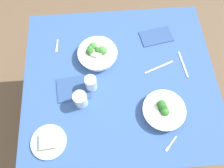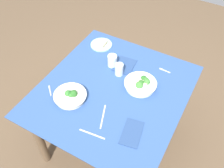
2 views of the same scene
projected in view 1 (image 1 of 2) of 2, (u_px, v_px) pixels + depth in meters
The scene contains 13 objects.
ground_plane at pixel (118, 114), 2.08m from camera, with size 6.00×6.00×0.00m, color brown.
dining_table at pixel (120, 86), 1.53m from camera, with size 1.18×1.08×0.71m.
broccoli_bowl_far at pixel (164, 110), 1.32m from camera, with size 0.24×0.24×0.08m.
broccoli_bowl_near at pixel (97, 53), 1.47m from camera, with size 0.25×0.25×0.09m.
bread_side_plate at pixel (48, 142), 1.26m from camera, with size 0.19×0.19×0.03m.
water_glass_center at pixel (91, 83), 1.36m from camera, with size 0.07×0.07×0.10m, color silver.
water_glass_side at pixel (80, 100), 1.32m from camera, with size 0.08×0.08×0.10m, color silver.
fork_by_far_bowl at pixel (57, 46), 1.53m from camera, with size 0.02×0.10×0.00m.
fork_by_near_bowl at pixel (171, 144), 1.26m from camera, with size 0.08×0.08×0.00m.
table_knife_left at pixel (183, 64), 1.47m from camera, with size 0.19×0.01×0.00m, color #B7B7BC.
table_knife_right at pixel (159, 67), 1.46m from camera, with size 0.20×0.01×0.00m, color #B7B7BC.
napkin_folded_upper at pixel (74, 89), 1.40m from camera, with size 0.20×0.16×0.01m, color navy.
napkin_folded_lower at pixel (156, 36), 1.56m from camera, with size 0.21×0.12×0.01m, color navy.
Camera 1 is at (0.10, 0.62, 2.00)m, focal length 37.43 mm.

